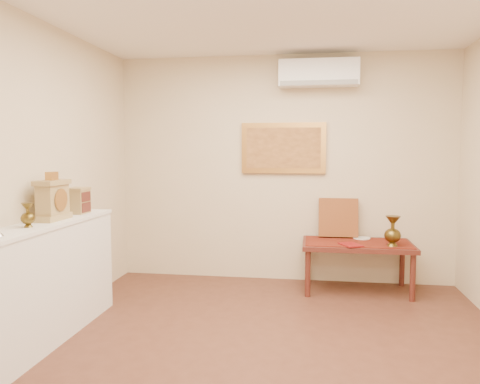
% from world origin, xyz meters
% --- Properties ---
extents(floor, '(4.50, 4.50, 0.00)m').
position_xyz_m(floor, '(0.00, 0.00, 0.00)').
color(floor, brown).
rests_on(floor, ground).
extents(wall_back, '(4.00, 0.02, 2.70)m').
position_xyz_m(wall_back, '(0.00, 2.25, 1.35)').
color(wall_back, beige).
rests_on(wall_back, ground).
extents(wall_front, '(4.00, 0.02, 2.70)m').
position_xyz_m(wall_front, '(0.00, -2.25, 1.35)').
color(wall_front, beige).
rests_on(wall_front, ground).
extents(wall_left, '(0.02, 4.50, 2.70)m').
position_xyz_m(wall_left, '(-2.00, 0.00, 1.35)').
color(wall_left, beige).
rests_on(wall_left, ground).
extents(brass_urn_small, '(0.11, 0.11, 0.24)m').
position_xyz_m(brass_urn_small, '(-1.81, -0.12, 1.10)').
color(brass_urn_small, brown).
rests_on(brass_urn_small, display_ledge).
extents(table_cloth, '(1.14, 0.59, 0.01)m').
position_xyz_m(table_cloth, '(0.85, 1.88, 0.55)').
color(table_cloth, maroon).
rests_on(table_cloth, low_table).
extents(brass_urn_tall, '(0.17, 0.17, 0.39)m').
position_xyz_m(brass_urn_tall, '(1.20, 1.71, 0.75)').
color(brass_urn_tall, brown).
rests_on(brass_urn_tall, table_cloth).
extents(plate, '(0.20, 0.20, 0.01)m').
position_xyz_m(plate, '(0.92, 2.09, 0.56)').
color(plate, white).
rests_on(plate, table_cloth).
extents(menu, '(0.27, 0.30, 0.01)m').
position_xyz_m(menu, '(0.76, 1.68, 0.56)').
color(menu, maroon).
rests_on(menu, table_cloth).
extents(cushion, '(0.45, 0.19, 0.46)m').
position_xyz_m(cushion, '(0.65, 2.16, 0.78)').
color(cushion, maroon).
rests_on(cushion, table_cloth).
extents(display_ledge, '(0.37, 2.02, 0.98)m').
position_xyz_m(display_ledge, '(-1.82, 0.00, 0.49)').
color(display_ledge, white).
rests_on(display_ledge, floor).
extents(mantel_clock, '(0.17, 0.36, 0.41)m').
position_xyz_m(mantel_clock, '(-1.82, 0.26, 1.15)').
color(mantel_clock, tan).
rests_on(mantel_clock, display_ledge).
extents(wooden_chest, '(0.16, 0.21, 0.24)m').
position_xyz_m(wooden_chest, '(-1.82, 0.69, 1.10)').
color(wooden_chest, tan).
rests_on(wooden_chest, display_ledge).
extents(low_table, '(1.20, 0.70, 0.55)m').
position_xyz_m(low_table, '(0.85, 1.88, 0.48)').
color(low_table, '#532019').
rests_on(low_table, floor).
extents(painting, '(1.00, 0.06, 0.60)m').
position_xyz_m(painting, '(0.00, 2.22, 1.60)').
color(painting, '#B17B39').
rests_on(painting, wall_back).
extents(ac_unit, '(0.90, 0.25, 0.30)m').
position_xyz_m(ac_unit, '(0.40, 2.12, 2.45)').
color(ac_unit, white).
rests_on(ac_unit, wall_back).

